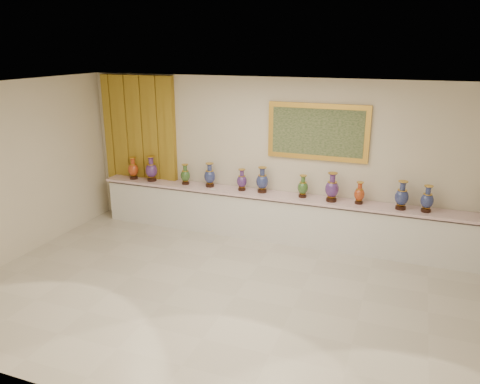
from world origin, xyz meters
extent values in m
plane|color=beige|center=(0.00, 0.00, 0.00)|extent=(8.00, 8.00, 0.00)
plane|color=beige|center=(0.00, 2.50, 1.50)|extent=(8.00, 0.00, 8.00)
plane|color=beige|center=(-4.00, 0.00, 1.50)|extent=(0.00, 5.00, 5.00)
plane|color=white|center=(0.00, 0.00, 3.00)|extent=(8.00, 8.00, 0.00)
cube|color=gold|center=(-3.03, 2.44, 1.50)|extent=(1.64, 0.14, 2.95)
cube|color=gold|center=(0.62, 2.46, 2.07)|extent=(1.80, 0.06, 1.00)
cube|color=#1D371B|center=(0.62, 2.42, 2.07)|extent=(1.62, 0.02, 0.82)
cube|color=white|center=(0.00, 2.27, 0.41)|extent=(7.20, 0.42, 0.81)
cube|color=beige|center=(0.00, 2.25, 0.88)|extent=(7.28, 0.48, 0.05)
cylinder|color=black|center=(-3.10, 2.22, 0.92)|extent=(0.16, 0.16, 0.05)
cone|color=gold|center=(-3.10, 2.22, 0.97)|extent=(0.14, 0.14, 0.03)
ellipsoid|color=#90020D|center=(-3.10, 2.22, 1.10)|extent=(0.24, 0.24, 0.26)
cylinder|color=gold|center=(-3.10, 2.22, 1.21)|extent=(0.15, 0.15, 0.01)
cylinder|color=#90020D|center=(-3.10, 2.22, 1.27)|extent=(0.08, 0.08, 0.10)
cone|color=#90020D|center=(-3.10, 2.22, 1.33)|extent=(0.15, 0.15, 0.04)
cylinder|color=gold|center=(-3.10, 2.22, 1.35)|extent=(0.15, 0.15, 0.01)
cylinder|color=black|center=(-2.67, 2.23, 0.93)|extent=(0.18, 0.18, 0.05)
cone|color=gold|center=(-2.67, 2.23, 0.98)|extent=(0.16, 0.16, 0.03)
ellipsoid|color=#25104C|center=(-2.67, 2.23, 1.12)|extent=(0.31, 0.31, 0.30)
cylinder|color=gold|center=(-2.67, 2.23, 1.25)|extent=(0.16, 0.16, 0.01)
cylinder|color=#25104C|center=(-2.67, 2.23, 1.31)|extent=(0.09, 0.09, 0.11)
cone|color=#25104C|center=(-2.67, 2.23, 1.39)|extent=(0.16, 0.16, 0.04)
cylinder|color=gold|center=(-2.67, 2.23, 1.41)|extent=(0.17, 0.17, 0.01)
cylinder|color=black|center=(-1.92, 2.25, 0.92)|extent=(0.14, 0.14, 0.04)
cone|color=gold|center=(-1.92, 2.25, 0.96)|extent=(0.13, 0.13, 0.03)
ellipsoid|color=black|center=(-1.92, 2.25, 1.08)|extent=(0.21, 0.21, 0.24)
cylinder|color=gold|center=(-1.92, 2.25, 1.18)|extent=(0.13, 0.13, 0.01)
cylinder|color=black|center=(-1.92, 2.25, 1.23)|extent=(0.08, 0.08, 0.09)
cone|color=black|center=(-1.92, 2.25, 1.29)|extent=(0.13, 0.13, 0.03)
cylinder|color=gold|center=(-1.92, 2.25, 1.30)|extent=(0.13, 0.13, 0.01)
cylinder|color=black|center=(-1.41, 2.28, 0.92)|extent=(0.17, 0.17, 0.05)
cone|color=gold|center=(-1.41, 2.28, 0.97)|extent=(0.14, 0.14, 0.03)
ellipsoid|color=#0C163E|center=(-1.41, 2.28, 1.10)|extent=(0.23, 0.23, 0.27)
cylinder|color=gold|center=(-1.41, 2.28, 1.22)|extent=(0.15, 0.15, 0.01)
cylinder|color=#0C163E|center=(-1.41, 2.28, 1.28)|extent=(0.09, 0.09, 0.10)
cone|color=#0C163E|center=(-1.41, 2.28, 1.35)|extent=(0.15, 0.15, 0.04)
cylinder|color=gold|center=(-1.41, 2.28, 1.36)|extent=(0.15, 0.15, 0.01)
cylinder|color=black|center=(-0.74, 2.27, 0.92)|extent=(0.15, 0.15, 0.04)
cone|color=gold|center=(-0.74, 2.27, 0.97)|extent=(0.13, 0.13, 0.03)
ellipsoid|color=#25104C|center=(-0.74, 2.27, 1.08)|extent=(0.25, 0.25, 0.24)
cylinder|color=gold|center=(-0.74, 2.27, 1.18)|extent=(0.13, 0.13, 0.01)
cylinder|color=#25104C|center=(-0.74, 2.27, 1.23)|extent=(0.08, 0.08, 0.09)
cone|color=#25104C|center=(-0.74, 2.27, 1.29)|extent=(0.13, 0.13, 0.03)
cylinder|color=gold|center=(-0.74, 2.27, 1.31)|extent=(0.13, 0.13, 0.01)
cylinder|color=black|center=(-0.34, 2.29, 0.92)|extent=(0.17, 0.17, 0.05)
cone|color=gold|center=(-0.34, 2.29, 0.98)|extent=(0.15, 0.15, 0.03)
ellipsoid|color=#0C163E|center=(-0.34, 2.29, 1.11)|extent=(0.23, 0.23, 0.28)
cylinder|color=gold|center=(-0.34, 2.29, 1.23)|extent=(0.15, 0.15, 0.01)
cylinder|color=#0C163E|center=(-0.34, 2.29, 1.29)|extent=(0.09, 0.09, 0.10)
cone|color=#0C163E|center=(-0.34, 2.29, 1.36)|extent=(0.15, 0.15, 0.04)
cylinder|color=gold|center=(-0.34, 2.29, 1.38)|extent=(0.16, 0.16, 0.01)
cylinder|color=black|center=(0.44, 2.27, 0.92)|extent=(0.14, 0.14, 0.04)
cone|color=gold|center=(0.44, 2.27, 0.97)|extent=(0.13, 0.13, 0.03)
ellipsoid|color=black|center=(0.44, 2.27, 1.08)|extent=(0.19, 0.19, 0.24)
cylinder|color=gold|center=(0.44, 2.27, 1.18)|extent=(0.13, 0.13, 0.01)
cylinder|color=black|center=(0.44, 2.27, 1.23)|extent=(0.08, 0.08, 0.09)
cone|color=black|center=(0.44, 2.27, 1.29)|extent=(0.13, 0.13, 0.03)
cylinder|color=gold|center=(0.44, 2.27, 1.31)|extent=(0.13, 0.13, 0.01)
cylinder|color=black|center=(0.97, 2.22, 0.93)|extent=(0.18, 0.18, 0.05)
cone|color=gold|center=(0.97, 2.22, 0.98)|extent=(0.16, 0.16, 0.03)
ellipsoid|color=#25104C|center=(0.97, 2.22, 1.13)|extent=(0.30, 0.30, 0.30)
cylinder|color=gold|center=(0.97, 2.22, 1.25)|extent=(0.17, 0.17, 0.01)
cylinder|color=#25104C|center=(0.97, 2.22, 1.32)|extent=(0.10, 0.10, 0.11)
cone|color=#25104C|center=(0.97, 2.22, 1.39)|extent=(0.17, 0.17, 0.04)
cylinder|color=gold|center=(0.97, 2.22, 1.41)|extent=(0.17, 0.17, 0.01)
cylinder|color=black|center=(1.44, 2.26, 0.92)|extent=(0.14, 0.14, 0.04)
cone|color=gold|center=(1.44, 2.26, 0.96)|extent=(0.12, 0.12, 0.03)
ellipsoid|color=#90020D|center=(1.44, 2.26, 1.07)|extent=(0.23, 0.23, 0.23)
cylinder|color=gold|center=(1.44, 2.26, 1.17)|extent=(0.12, 0.12, 0.01)
cylinder|color=#90020D|center=(1.44, 2.26, 1.22)|extent=(0.07, 0.07, 0.08)
cone|color=#90020D|center=(1.44, 2.26, 1.27)|extent=(0.12, 0.12, 0.03)
cylinder|color=gold|center=(1.44, 2.26, 1.29)|extent=(0.13, 0.13, 0.01)
cylinder|color=black|center=(2.14, 2.22, 0.92)|extent=(0.17, 0.17, 0.05)
cone|color=gold|center=(2.14, 2.22, 0.98)|extent=(0.15, 0.15, 0.03)
ellipsoid|color=#0C163E|center=(2.14, 2.22, 1.11)|extent=(0.26, 0.26, 0.28)
cylinder|color=gold|center=(2.14, 2.22, 1.23)|extent=(0.16, 0.16, 0.01)
cylinder|color=#0C163E|center=(2.14, 2.22, 1.30)|extent=(0.09, 0.09, 0.10)
cone|color=#0C163E|center=(2.14, 2.22, 1.37)|extent=(0.16, 0.16, 0.04)
cylinder|color=gold|center=(2.14, 2.22, 1.38)|extent=(0.16, 0.16, 0.01)
cylinder|color=black|center=(2.54, 2.23, 0.92)|extent=(0.16, 0.16, 0.04)
cone|color=gold|center=(2.54, 2.23, 0.97)|extent=(0.14, 0.14, 0.03)
ellipsoid|color=#0C163E|center=(2.54, 2.23, 1.10)|extent=(0.27, 0.27, 0.26)
cylinder|color=gold|center=(2.54, 2.23, 1.21)|extent=(0.14, 0.14, 0.01)
cylinder|color=#0C163E|center=(2.54, 2.23, 1.26)|extent=(0.08, 0.08, 0.09)
cone|color=#0C163E|center=(2.54, 2.23, 1.33)|extent=(0.14, 0.14, 0.03)
cylinder|color=gold|center=(2.54, 2.23, 1.35)|extent=(0.15, 0.15, 0.01)
cube|color=white|center=(-1.27, 2.13, 0.90)|extent=(0.10, 0.06, 0.00)
camera|label=1|loc=(2.24, -5.68, 3.54)|focal=35.00mm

